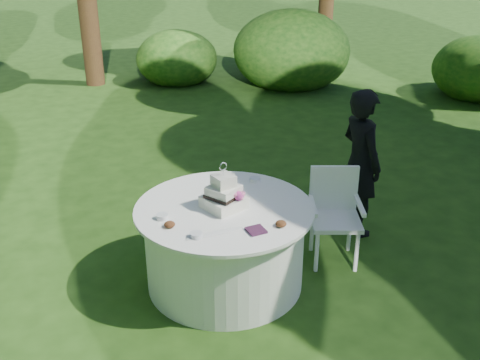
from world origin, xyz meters
name	(u,v)px	position (x,y,z in m)	size (l,w,h in m)	color
ground	(225,282)	(0.00, 0.00, 0.00)	(80.00, 80.00, 0.00)	#1C3A10
napkins	(256,230)	(0.07, -0.49, 0.78)	(0.14, 0.14, 0.02)	#411C37
feather_plume	(214,233)	(-0.25, -0.39, 0.78)	(0.48, 0.07, 0.01)	silver
guest	(360,163)	(1.65, 0.32, 0.78)	(0.57, 0.37, 1.55)	black
table	(225,245)	(0.00, 0.00, 0.39)	(1.56, 1.56, 0.77)	white
cake	(224,196)	(0.00, 0.00, 0.88)	(0.39, 0.39, 0.42)	white
chair	(334,209)	(1.13, -0.03, 0.52)	(0.61, 0.61, 0.91)	silver
votives	(207,208)	(-0.16, 0.00, 0.79)	(1.13, 0.85, 0.04)	silver
petal_cups	(225,224)	(-0.13, -0.32, 0.79)	(0.91, 0.46, 0.05)	#562D16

